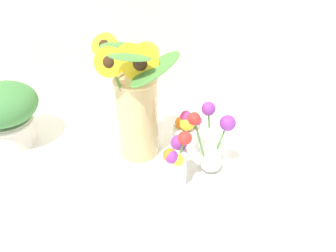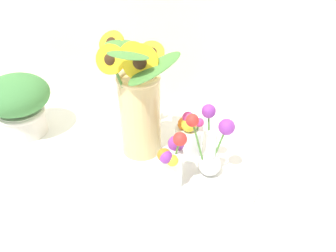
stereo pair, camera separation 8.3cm
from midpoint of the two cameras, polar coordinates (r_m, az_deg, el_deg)
ground_plane at (r=0.89m, az=-4.14°, el=-8.83°), size 6.00×6.00×0.00m
serving_tray at (r=0.91m, az=-2.63°, el=-6.96°), size 0.50×0.50×0.02m
mason_jar_sunflowers at (r=0.87m, az=-8.26°, el=3.09°), size 0.26×0.23×0.34m
vase_small_center at (r=0.79m, az=-1.60°, el=-6.23°), size 0.07×0.09×0.17m
vase_bulb_right at (r=0.83m, az=4.82°, el=-3.27°), size 0.12×0.07×0.19m
vase_small_back at (r=0.92m, az=0.65°, el=-1.48°), size 0.08×0.08×0.14m
potted_plant at (r=1.08m, az=-28.54°, el=2.15°), size 0.20×0.20×0.20m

